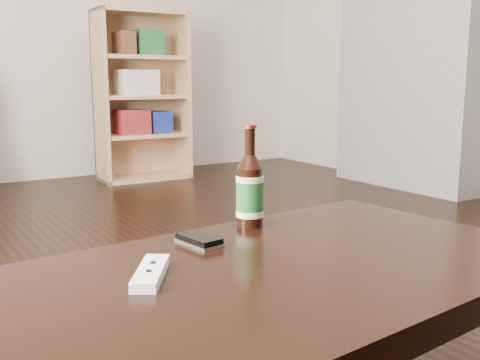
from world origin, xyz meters
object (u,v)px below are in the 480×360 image
coffee_table (284,290)px  remote (151,273)px  phone (199,240)px  beer_bottle (250,191)px  bookshelf (140,93)px

coffee_table → remote: size_ratio=7.12×
phone → remote: (-0.18, -0.15, 0.00)m
beer_bottle → phone: 0.22m
coffee_table → remote: bearing=165.4°
beer_bottle → remote: bearing=-149.2°
bookshelf → phone: bookshelf is taller
coffee_table → beer_bottle: bearing=69.7°
beer_bottle → phone: bearing=-158.3°
remote → bookshelf: bearing=101.0°
bookshelf → coffee_table: bookshelf is taller
beer_bottle → phone: (-0.19, -0.08, -0.08)m
phone → remote: size_ratio=0.71×
phone → bookshelf: bearing=60.6°
bookshelf → coffee_table: bearing=-106.7°
beer_bottle → remote: size_ratio=1.52×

